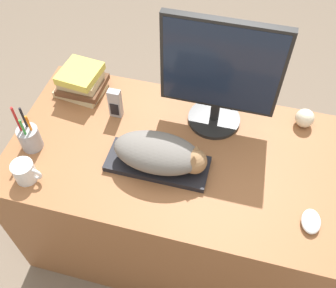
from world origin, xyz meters
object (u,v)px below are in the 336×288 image
pen_cup (30,137)px  baseball (305,118)px  book_stack (81,82)px  keyboard (158,164)px  cat (161,153)px  monitor (220,73)px  phone (115,103)px  coffee_mug (25,172)px  computer_mouse (311,221)px

pen_cup → baseball: bearing=20.6°
pen_cup → book_stack: size_ratio=1.04×
pen_cup → keyboard: bearing=3.7°
cat → book_stack: size_ratio=1.64×
monitor → phone: 0.45m
coffee_mug → baseball: (0.96, 0.52, -0.00)m
book_stack → phone: bearing=-25.9°
computer_mouse → cat: bearing=169.7°
book_stack → coffee_mug: bearing=-92.9°
phone → book_stack: size_ratio=0.64×
phone → book_stack: (-0.19, 0.09, -0.01)m
baseball → pen_cup: bearing=-159.4°
pen_cup → book_stack: 0.34m
baseball → book_stack: 0.94m
phone → pen_cup: bearing=-137.5°
coffee_mug → monitor: bearing=36.5°
book_stack → keyboard: bearing=-35.3°
computer_mouse → keyboard: bearing=169.9°
baseball → cat: bearing=-145.2°
coffee_mug → computer_mouse: bearing=4.2°
baseball → phone: 0.76m
monitor → phone: (-0.40, -0.07, -0.19)m
computer_mouse → book_stack: (-0.98, 0.40, 0.04)m
keyboard → baseball: baseball is taller
cat → monitor: monitor is taller
pen_cup → baseball: pen_cup is taller
baseball → monitor: bearing=-168.7°
coffee_mug → baseball: bearing=28.5°
cat → baseball: (0.50, 0.35, -0.04)m
coffee_mug → baseball: coffee_mug is taller
baseball → phone: size_ratio=0.56×
keyboard → coffee_mug: coffee_mug is taller
phone → coffee_mug: bearing=-119.0°
monitor → book_stack: 0.62m
coffee_mug → pen_cup: (-0.05, 0.14, 0.01)m
cat → pen_cup: bearing=-176.5°
phone → computer_mouse: bearing=-21.1°
monitor → coffee_mug: 0.79m
book_stack → cat: bearing=-34.3°
pen_cup → phone: (0.26, 0.24, 0.01)m
cat → pen_cup: size_ratio=1.58×
baseball → book_stack: bearing=-177.0°
phone → book_stack: bearing=154.1°
monitor → phone: monitor is taller
computer_mouse → coffee_mug: coffee_mug is taller
cat → phone: (-0.25, 0.21, -0.02)m
keyboard → pen_cup: size_ratio=1.76×
keyboard → phone: 0.32m
keyboard → monitor: 0.40m
keyboard → monitor: monitor is taller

